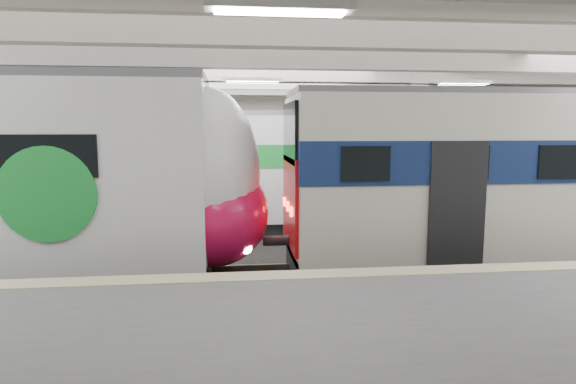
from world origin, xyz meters
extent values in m
cube|color=black|center=(0.00, 0.00, -0.05)|extent=(36.00, 24.00, 0.10)
cube|color=silver|center=(0.00, 0.00, 5.55)|extent=(36.00, 24.00, 0.20)
cube|color=beige|center=(0.00, 10.00, 2.75)|extent=(30.00, 0.10, 5.50)
cube|color=#BEB286|center=(0.00, -3.25, 1.11)|extent=(30.00, 0.50, 0.02)
cube|color=beige|center=(-3.00, 3.00, 2.75)|extent=(0.50, 0.50, 5.50)
cube|color=beige|center=(5.00, 3.00, 2.75)|extent=(0.50, 0.50, 5.50)
cube|color=beige|center=(0.00, 0.00, 5.25)|extent=(30.00, 18.00, 0.50)
cube|color=#59544C|center=(0.00, 0.00, 0.08)|extent=(30.00, 1.52, 0.16)
cube|color=#59544C|center=(0.00, 5.50, 0.08)|extent=(30.00, 1.52, 0.16)
cylinder|color=black|center=(0.00, 0.00, 4.70)|extent=(30.00, 0.03, 0.03)
cylinder|color=black|center=(0.00, 5.50, 4.70)|extent=(30.00, 0.03, 0.03)
cube|color=white|center=(0.00, -2.00, 4.92)|extent=(26.00, 8.40, 0.12)
ellipsoid|color=white|center=(-1.13, 0.00, 2.57)|extent=(2.44, 3.02, 4.06)
ellipsoid|color=#C71045|center=(-1.01, 0.00, 1.66)|extent=(2.59, 3.08, 2.49)
cylinder|color=green|center=(-4.17, -1.57, 2.36)|extent=(1.91, 0.06, 1.91)
cube|color=beige|center=(7.69, 0.00, 2.45)|extent=(13.68, 3.00, 3.89)
cube|color=navy|center=(7.69, 0.00, 2.91)|extent=(13.72, 3.06, 0.95)
cube|color=#A80B11|center=(0.81, 0.00, 1.90)|extent=(0.08, 2.55, 2.14)
cube|color=black|center=(0.81, 0.00, 3.54)|extent=(0.08, 2.40, 1.40)
cube|color=#4C4C51|center=(7.69, 0.00, 4.47)|extent=(13.68, 2.34, 0.16)
cube|color=black|center=(7.69, 0.00, 0.35)|extent=(13.68, 2.10, 0.70)
cube|color=white|center=(-2.96, 5.50, 2.28)|extent=(13.11, 2.73, 3.55)
cube|color=green|center=(-2.96, 5.50, 2.74)|extent=(13.15, 2.78, 0.75)
cube|color=#4C4C51|center=(-2.96, 5.50, 4.15)|extent=(13.11, 2.26, 0.16)
cube|color=black|center=(-2.96, 5.50, 0.30)|extent=(13.11, 2.45, 0.60)
camera|label=1|loc=(-0.50, -11.33, 3.66)|focal=30.00mm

